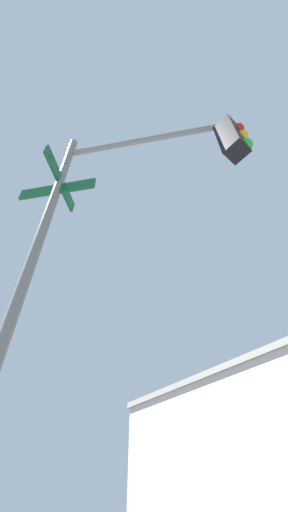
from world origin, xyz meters
TOP-DOWN VIEW (x-y plane):
  - traffic_signal_near at (-6.02, -6.00)m, footprint 2.58×2.16m

SIDE VIEW (x-z plane):
  - traffic_signal_near at x=-6.02m, z-range 1.33..7.79m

